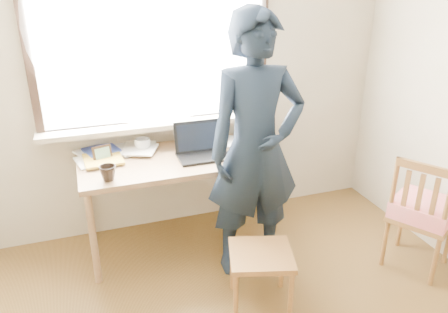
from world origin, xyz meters
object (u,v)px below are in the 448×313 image
object	(u,v)px
mug_white	(143,145)
side_chair	(423,211)
work_chair	(261,261)
person	(256,149)
desk	(175,167)
laptop	(200,148)
mug_dark	(108,173)

from	to	relation	value
mug_white	side_chair	xyz separation A→B (m)	(1.80, -1.08, -0.34)
work_chair	mug_white	bearing A→B (deg)	116.23
work_chair	person	world-z (taller)	person
desk	mug_white	world-z (taller)	mug_white
laptop	mug_dark	bearing A→B (deg)	-163.10
desk	person	distance (m)	0.70
mug_white	work_chair	distance (m)	1.30
laptop	person	distance (m)	0.52
laptop	side_chair	bearing A→B (deg)	-30.97
mug_white	mug_dark	size ratio (longest dim) A/B	1.09
mug_white	work_chair	world-z (taller)	mug_white
mug_white	person	world-z (taller)	person
mug_dark	side_chair	bearing A→B (deg)	-16.63
desk	mug_dark	xyz separation A→B (m)	(-0.50, -0.24, 0.13)
mug_white	mug_dark	bearing A→B (deg)	-123.95
mug_white	person	xyz separation A→B (m)	(0.66, -0.67, 0.13)
side_chair	person	size ratio (longest dim) A/B	0.47
mug_white	mug_dark	distance (m)	0.55
mug_dark	side_chair	world-z (taller)	side_chair
mug_dark	side_chair	size ratio (longest dim) A/B	0.13
work_chair	side_chair	xyz separation A→B (m)	(1.26, 0.01, 0.12)
laptop	mug_dark	world-z (taller)	laptop
desk	side_chair	world-z (taller)	side_chair
desk	mug_dark	size ratio (longest dim) A/B	12.51
side_chair	desk	bearing A→B (deg)	151.47
work_chair	mug_dark	bearing A→B (deg)	142.90
person	work_chair	bearing A→B (deg)	-104.95
mug_white	person	bearing A→B (deg)	-45.35
mug_white	side_chair	bearing A→B (deg)	-31.04
work_chair	side_chair	distance (m)	1.27
mug_white	work_chair	bearing A→B (deg)	-63.77
desk	mug_dark	world-z (taller)	mug_dark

